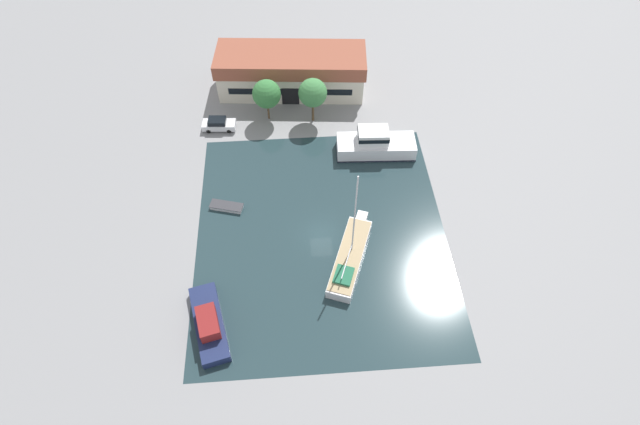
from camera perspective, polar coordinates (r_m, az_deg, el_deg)
name	(u,v)px	position (r m, az deg, el deg)	size (l,w,h in m)	color
ground_plane	(322,235)	(56.36, 0.18, -2.54)	(440.00, 440.00, 0.00)	gray
water_canal	(322,235)	(56.35, 0.18, -2.54)	(27.92, 32.00, 0.01)	#23383D
warehouse_building	(291,71)	(73.20, -3.31, 15.82)	(21.30, 9.02, 5.87)	beige
quay_tree_near_building	(267,94)	(67.56, -6.12, 13.31)	(3.79, 3.79, 6.02)	brown
quay_tree_by_water	(313,93)	(66.61, -0.84, 13.50)	(3.78, 3.78, 6.50)	brown
parked_car	(219,124)	(69.00, -11.52, 9.88)	(4.52, 2.14, 1.65)	silver
sailboat_moored	(350,256)	(53.93, 3.47, -5.00)	(5.95, 11.24, 12.79)	silver
motor_cruiser	(375,144)	(64.38, 6.32, 7.75)	(10.19, 4.20, 3.76)	white
small_dinghy	(227,206)	(59.54, -10.62, 0.68)	(4.10, 2.34, 0.50)	silver
cabin_boat	(209,323)	(50.94, -12.57, -12.26)	(4.59, 8.81, 2.45)	#19234C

